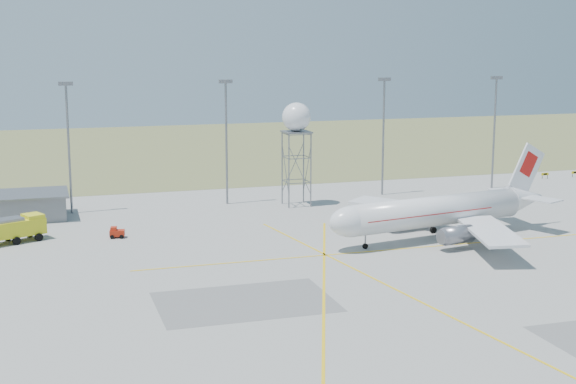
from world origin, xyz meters
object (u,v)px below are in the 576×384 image
object	(u,v)px
fire_truck	(13,230)
baggage_tug	(117,234)
radar_tower	(296,148)
airliner_main	(439,212)

from	to	relation	value
fire_truck	baggage_tug	size ratio (longest dim) A/B	4.18
radar_tower	baggage_tug	distance (m)	34.76
airliner_main	fire_truck	xyz separation A→B (m)	(-55.20, 14.98, -2.09)
airliner_main	fire_truck	distance (m)	57.24
fire_truck	baggage_tug	xyz separation A→B (m)	(13.43, -1.45, -1.09)
airliner_main	fire_truck	size ratio (longest dim) A/B	3.95
fire_truck	baggage_tug	bearing A→B (deg)	-30.72
radar_tower	fire_truck	distance (m)	46.36
radar_tower	fire_truck	size ratio (longest dim) A/B	1.85
baggage_tug	airliner_main	bearing A→B (deg)	-7.12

